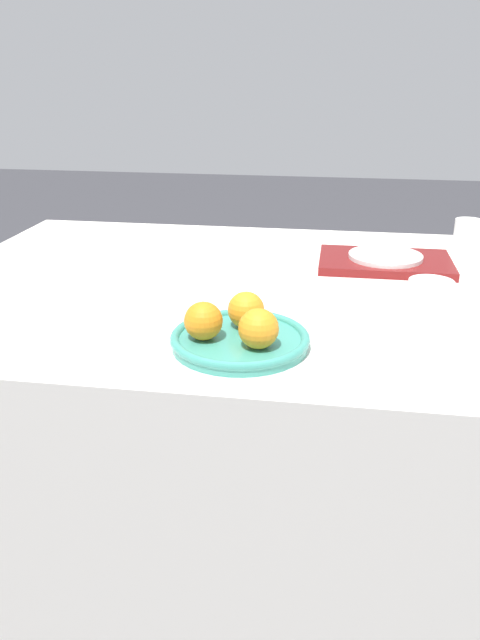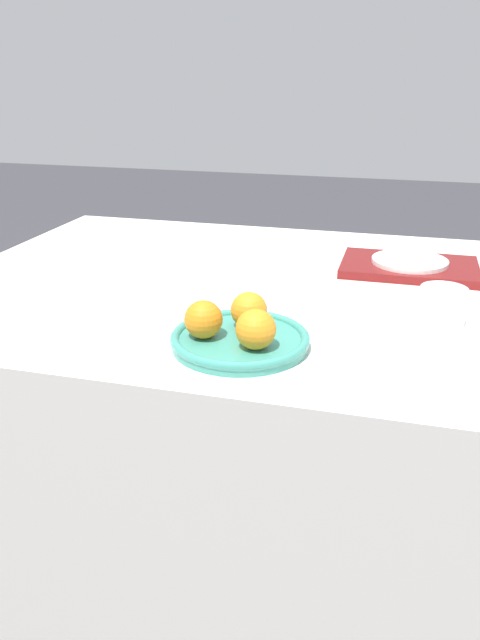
{
  "view_description": "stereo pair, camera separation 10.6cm",
  "coord_description": "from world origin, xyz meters",
  "px_view_note": "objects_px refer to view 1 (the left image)",
  "views": [
    {
      "loc": [
        0.14,
        -1.31,
        1.18
      ],
      "look_at": [
        -0.01,
        -0.34,
        0.78
      ],
      "focal_mm": 35.0,
      "sensor_mm": 36.0,
      "label": 1
    },
    {
      "loc": [
        0.24,
        -1.29,
        1.18
      ],
      "look_at": [
        -0.01,
        -0.34,
        0.78
      ],
      "focal_mm": 35.0,
      "sensor_mm": 36.0,
      "label": 2
    }
  ],
  "objects_px": {
    "cup_0": "(468,234)",
    "orange_0": "(203,321)",
    "side_plate": "(385,256)",
    "cup_1": "(430,300)",
    "orange_1": "(258,329)",
    "orange_2": "(246,310)",
    "serving_tray": "(385,262)",
    "fruit_platter": "(240,340)"
  },
  "relations": [
    {
      "from": "cup_0",
      "to": "orange_0",
      "type": "bearing_deg",
      "value": -127.1
    },
    {
      "from": "side_plate",
      "to": "cup_1",
      "type": "bearing_deg",
      "value": -79.48
    },
    {
      "from": "orange_1",
      "to": "orange_2",
      "type": "height_order",
      "value": "orange_1"
    },
    {
      "from": "side_plate",
      "to": "serving_tray",
      "type": "bearing_deg",
      "value": 0.0
    },
    {
      "from": "fruit_platter",
      "to": "cup_0",
      "type": "distance_m",
      "value": 0.88
    },
    {
      "from": "orange_1",
      "to": "serving_tray",
      "type": "bearing_deg",
      "value": 66.78
    },
    {
      "from": "fruit_platter",
      "to": "orange_1",
      "type": "distance_m",
      "value": 0.06
    },
    {
      "from": "orange_0",
      "to": "orange_2",
      "type": "height_order",
      "value": "same"
    },
    {
      "from": "orange_1",
      "to": "serving_tray",
      "type": "relative_size",
      "value": 0.21
    },
    {
      "from": "fruit_platter",
      "to": "orange_2",
      "type": "xyz_separation_m",
      "value": [
        0.0,
        0.05,
        0.04
      ]
    },
    {
      "from": "orange_1",
      "to": "serving_tray",
      "type": "height_order",
      "value": "orange_1"
    },
    {
      "from": "fruit_platter",
      "to": "orange_2",
      "type": "bearing_deg",
      "value": 86.05
    },
    {
      "from": "cup_1",
      "to": "serving_tray",
      "type": "bearing_deg",
      "value": 100.52
    },
    {
      "from": "orange_0",
      "to": "side_plate",
      "type": "xyz_separation_m",
      "value": [
        0.33,
        0.53,
        -0.03
      ]
    },
    {
      "from": "cup_0",
      "to": "side_plate",
      "type": "bearing_deg",
      "value": -137.66
    },
    {
      "from": "orange_1",
      "to": "cup_0",
      "type": "height_order",
      "value": "orange_1"
    },
    {
      "from": "fruit_platter",
      "to": "orange_1",
      "type": "xyz_separation_m",
      "value": [
        0.04,
        -0.04,
        0.04
      ]
    },
    {
      "from": "side_plate",
      "to": "cup_0",
      "type": "xyz_separation_m",
      "value": [
        0.22,
        0.2,
        0.01
      ]
    },
    {
      "from": "orange_1",
      "to": "orange_0",
      "type": "bearing_deg",
      "value": 168.18
    },
    {
      "from": "side_plate",
      "to": "orange_2",
      "type": "bearing_deg",
      "value": -119.92
    },
    {
      "from": "orange_2",
      "to": "cup_0",
      "type": "relative_size",
      "value": 0.86
    },
    {
      "from": "orange_0",
      "to": "orange_1",
      "type": "height_order",
      "value": "orange_1"
    },
    {
      "from": "serving_tray",
      "to": "cup_1",
      "type": "relative_size",
      "value": 3.68
    },
    {
      "from": "fruit_platter",
      "to": "side_plate",
      "type": "distance_m",
      "value": 0.59
    },
    {
      "from": "orange_0",
      "to": "orange_1",
      "type": "relative_size",
      "value": 0.98
    },
    {
      "from": "orange_2",
      "to": "cup_0",
      "type": "xyz_separation_m",
      "value": [
        0.5,
        0.68,
        -0.01
      ]
    },
    {
      "from": "fruit_platter",
      "to": "cup_1",
      "type": "xyz_separation_m",
      "value": [
        0.34,
        0.19,
        0.02
      ]
    },
    {
      "from": "orange_0",
      "to": "serving_tray",
      "type": "height_order",
      "value": "orange_0"
    },
    {
      "from": "orange_0",
      "to": "orange_1",
      "type": "distance_m",
      "value": 0.1
    },
    {
      "from": "cup_1",
      "to": "orange_1",
      "type": "bearing_deg",
      "value": -143.62
    },
    {
      "from": "orange_2",
      "to": "serving_tray",
      "type": "relative_size",
      "value": 0.21
    },
    {
      "from": "side_plate",
      "to": "cup_1",
      "type": "xyz_separation_m",
      "value": [
        0.06,
        -0.33,
        0.01
      ]
    },
    {
      "from": "side_plate",
      "to": "cup_0",
      "type": "height_order",
      "value": "cup_0"
    },
    {
      "from": "orange_1",
      "to": "side_plate",
      "type": "bearing_deg",
      "value": 66.78
    },
    {
      "from": "serving_tray",
      "to": "cup_1",
      "type": "height_order",
      "value": "cup_1"
    },
    {
      "from": "fruit_platter",
      "to": "orange_0",
      "type": "bearing_deg",
      "value": -165.49
    },
    {
      "from": "orange_1",
      "to": "cup_1",
      "type": "distance_m",
      "value": 0.37
    },
    {
      "from": "cup_0",
      "to": "fruit_platter",
      "type": "bearing_deg",
      "value": -124.58
    },
    {
      "from": "fruit_platter",
      "to": "serving_tray",
      "type": "bearing_deg",
      "value": 62.14
    },
    {
      "from": "orange_1",
      "to": "cup_1",
      "type": "xyz_separation_m",
      "value": [
        0.3,
        0.22,
        -0.01
      ]
    },
    {
      "from": "orange_0",
      "to": "fruit_platter",
      "type": "bearing_deg",
      "value": 14.51
    },
    {
      "from": "side_plate",
      "to": "cup_1",
      "type": "distance_m",
      "value": 0.34
    }
  ]
}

